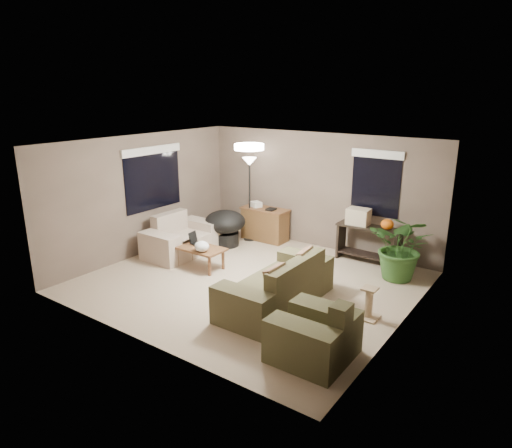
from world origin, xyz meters
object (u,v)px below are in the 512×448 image
Objects in this scene: desk at (265,224)px; coffee_table at (200,250)px; main_sofa at (279,289)px; cat_scratching_post at (369,305)px; loveseat at (181,240)px; papasan_chair at (225,225)px; armchair at (315,337)px; floor_lamp at (249,171)px; houseplant at (402,254)px; console_table at (369,241)px.

coffee_table is at bearing -91.59° from desk.
cat_scratching_post is at bearing 18.24° from main_sofa.
loveseat is 1.63× the size of papasan_chair.
armchair is at bearing -36.63° from papasan_chair.
coffee_table is at bearing -83.25° from floor_lamp.
floor_lamp is (-0.29, -0.19, 1.22)m from desk.
houseplant reaches higher than cat_scratching_post.
main_sofa is 2.20m from coffee_table.
console_table is (2.56, 2.19, 0.08)m from coffee_table.
cat_scratching_post is (3.92, -1.37, -0.25)m from papasan_chair.
armchair is (4.19, -1.83, 0.00)m from loveseat.
armchair is at bearing -44.04° from floor_lamp.
console_table is at bearing 149.57° from houseplant.
loveseat is 1.45× the size of desk.
console_table is at bearing 4.67° from floor_lamp.
cat_scratching_post is at bearing -19.32° from papasan_chair.
loveseat is 4.58m from armchair.
loveseat is 1.60× the size of coffee_table.
desk is 0.85× the size of console_table.
armchair is 0.52× the size of floor_lamp.
floor_lamp reaches higher than cat_scratching_post.
loveseat is 2.02m from desk.
papasan_chair is 0.51× the size of floor_lamp.
floor_lamp is at bearing 135.96° from armchair.
floor_lamp is at bearing -175.33° from console_table.
console_table is 1.32× the size of papasan_chair.
desk is 2.50m from console_table.
floor_lamp is 3.82× the size of cat_scratching_post.
main_sofa is 4.40× the size of cat_scratching_post.
papasan_chair is at bearing -163.76° from console_table.
desk is 4.08m from cat_scratching_post.
floor_lamp is at bearing 96.75° from coffee_table.
main_sofa is 1.53m from armchair.
papasan_chair reaches higher than coffee_table.
main_sofa is at bearing -98.78° from console_table.
desk is at bearing 131.93° from armchair.
loveseat is 1.28× the size of houseplant.
main_sofa is at bearing -119.59° from houseplant.
papasan_chair is (-2.58, 1.81, 0.17)m from main_sofa.
houseplant is at bearing 5.71° from papasan_chair.
papasan_chair is at bearing 65.23° from loveseat.
houseplant is (0.83, -0.49, 0.05)m from console_table.
armchair is 1.02× the size of papasan_chair.
loveseat reaches higher than console_table.
cat_scratching_post is (3.48, -0.05, -0.14)m from coffee_table.
desk is (0.06, 2.16, 0.02)m from coffee_table.
desk is at bearing 128.13° from main_sofa.
papasan_chair reaches higher than cat_scratching_post.
floor_lamp reaches higher than main_sofa.
papasan_chair reaches higher than console_table.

